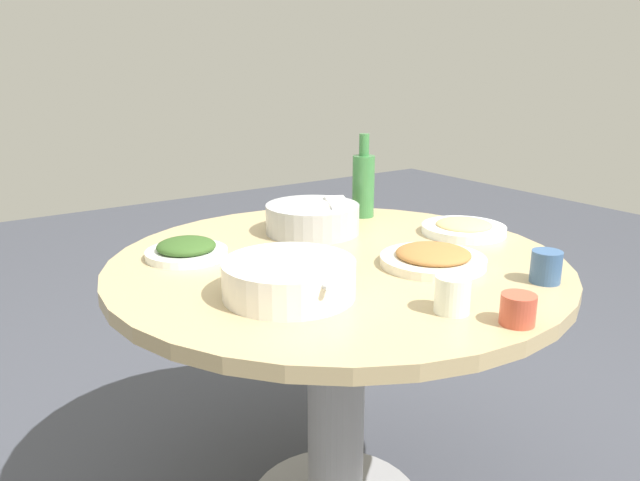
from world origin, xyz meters
name	(u,v)px	position (x,y,z in m)	size (l,w,h in m)	color
round_dining_table	(337,325)	(0.00, 0.00, 0.55)	(1.10, 1.10, 0.73)	#99999E
rice_bowl	(313,218)	(-0.23, 0.09, 0.77)	(0.26, 0.26, 0.09)	#B2B5BA
soup_bowl	(289,280)	(0.14, -0.22, 0.76)	(0.30, 0.27, 0.07)	white
dish_noodles	(464,228)	(0.02, 0.42, 0.75)	(0.23, 0.23, 0.04)	white
dish_greens	(186,250)	(-0.22, -0.29, 0.75)	(0.20, 0.20, 0.05)	white
dish_tofu_braise	(433,258)	(0.17, 0.16, 0.75)	(0.25, 0.25, 0.05)	silver
green_bottle	(363,184)	(-0.30, 0.32, 0.83)	(0.07, 0.07, 0.25)	#3A7B40
tea_cup_near	(546,267)	(0.39, 0.27, 0.76)	(0.07, 0.07, 0.07)	#385B89
tea_cup_far	(453,294)	(0.39, -0.01, 0.77)	(0.07, 0.07, 0.07)	white
tea_cup_side	(518,309)	(0.50, 0.04, 0.76)	(0.06, 0.06, 0.06)	#C95039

